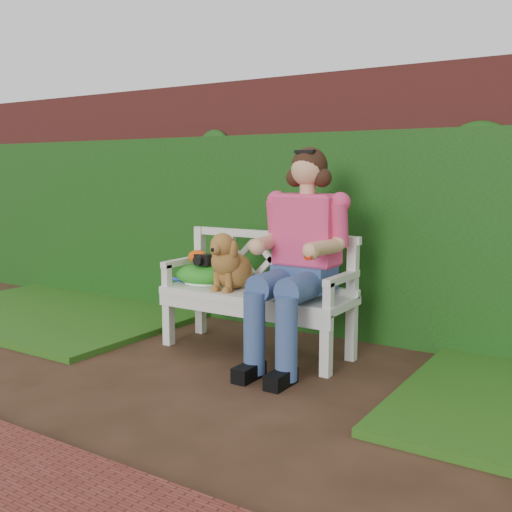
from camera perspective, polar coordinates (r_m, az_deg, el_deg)
The scene contains 11 objects.
ground at distance 3.93m, azimuth -5.53°, elevation -12.63°, with size 60.00×60.00×0.00m, color black.
brick_wall at distance 5.30m, azimuth 7.12°, elevation 4.95°, with size 10.00×0.30×2.20m, color maroon.
ivy_hedge at distance 5.13m, azimuth 6.01°, elevation 2.05°, with size 10.00×0.18×1.70m, color #225316.
grass_left at distance 6.17m, azimuth -18.06°, elevation -5.04°, with size 2.60×2.00×0.05m, color #1C4A17.
garden_bench at distance 4.62m, azimuth 0.00°, elevation -6.27°, with size 1.58×0.60×0.48m, color white, non-canonical shape.
seated_woman at distance 4.29m, azimuth 4.52°, elevation 0.26°, with size 0.68×0.91×1.61m, color #FB547F, non-canonical shape.
dog at distance 4.60m, azimuth -2.41°, elevation -0.41°, with size 0.30×0.41×0.45m, color #9E5520, non-canonical shape.
tennis_racket at distance 4.87m, azimuth -5.42°, elevation -2.51°, with size 0.57×0.24×0.03m, color white, non-canonical shape.
green_bag at distance 4.86m, azimuth -5.10°, elevation -1.69°, with size 0.48×0.37×0.17m, color #1D7227, non-canonical shape.
camera_item at distance 4.79m, azimuth -5.00°, elevation -0.33°, with size 0.13×0.10×0.09m, color black.
baseball_glove at distance 4.86m, azimuth -5.56°, elevation -0.07°, with size 0.17×0.13×0.11m, color #E74E0B.
Camera 1 is at (2.28, -2.88, 1.39)m, focal length 42.00 mm.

